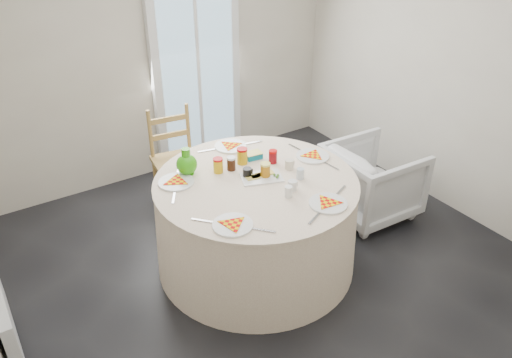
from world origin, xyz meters
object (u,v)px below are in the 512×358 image
radiator (3,311)px  table (256,224)px  wooden_chair (177,161)px  green_pitcher (187,164)px  armchair (372,177)px

radiator → table: bearing=-2.8°
wooden_chair → green_pitcher: 0.90m
wooden_chair → radiator: bearing=-141.0°
radiator → wooden_chair: wooden_chair is taller
radiator → green_pitcher: green_pitcher is taller
radiator → table: (1.88, -0.09, -0.01)m
table → armchair: table is taller
radiator → table: 1.89m
radiator → armchair: bearing=-1.3°
radiator → green_pitcher: bearing=11.1°
radiator → green_pitcher: 1.60m
table → armchair: size_ratio=2.11×
armchair → green_pitcher: green_pitcher is taller
table → wooden_chair: 1.16m
radiator → armchair: size_ratio=1.30×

